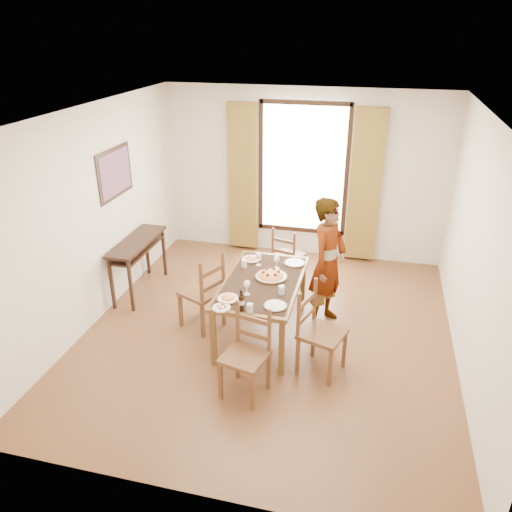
% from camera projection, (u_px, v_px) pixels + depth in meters
% --- Properties ---
extents(ground, '(5.00, 5.00, 0.00)m').
position_uv_depth(ground, '(268.00, 331.00, 6.33)').
color(ground, '#4E2818').
rests_on(ground, ground).
extents(room_shell, '(4.60, 5.10, 2.74)m').
position_uv_depth(room_shell, '(272.00, 214.00, 5.79)').
color(room_shell, beige).
rests_on(room_shell, ground).
extents(console_table, '(0.38, 1.20, 0.80)m').
position_uv_depth(console_table, '(137.00, 248.00, 7.01)').
color(console_table, black).
rests_on(console_table, ground).
extents(dining_table, '(0.90, 1.59, 0.76)m').
position_uv_depth(dining_table, '(262.00, 286.00, 6.01)').
color(dining_table, brown).
rests_on(dining_table, ground).
extents(chair_west, '(0.60, 0.60, 1.03)m').
position_uv_depth(chair_west, '(204.00, 293.00, 6.25)').
color(chair_west, brown).
rests_on(chair_west, ground).
extents(chair_north, '(0.49, 0.49, 0.90)m').
position_uv_depth(chair_north, '(287.00, 257.00, 7.34)').
color(chair_north, brown).
rests_on(chair_north, ground).
extents(chair_south, '(0.52, 0.52, 0.97)m').
position_uv_depth(chair_south, '(246.00, 356.00, 5.13)').
color(chair_south, brown).
rests_on(chair_south, ground).
extents(chair_east, '(0.57, 0.57, 1.02)m').
position_uv_depth(chair_east, '(319.00, 333.00, 5.46)').
color(chair_east, brown).
rests_on(chair_east, ground).
extents(man, '(0.89, 0.82, 1.69)m').
position_uv_depth(man, '(328.00, 263.00, 6.21)').
color(man, gray).
rests_on(man, ground).
extents(plate_sw, '(0.27, 0.27, 0.05)m').
position_uv_depth(plate_sw, '(228.00, 297.00, 5.56)').
color(plate_sw, silver).
rests_on(plate_sw, dining_table).
extents(plate_se, '(0.27, 0.27, 0.05)m').
position_uv_depth(plate_se, '(275.00, 304.00, 5.41)').
color(plate_se, silver).
rests_on(plate_se, dining_table).
extents(plate_nw, '(0.27, 0.27, 0.05)m').
position_uv_depth(plate_nw, '(251.00, 258.00, 6.48)').
color(plate_nw, silver).
rests_on(plate_nw, dining_table).
extents(plate_ne, '(0.27, 0.27, 0.05)m').
position_uv_depth(plate_ne, '(295.00, 262.00, 6.37)').
color(plate_ne, silver).
rests_on(plate_ne, dining_table).
extents(pasta_platter, '(0.40, 0.40, 0.10)m').
position_uv_depth(pasta_platter, '(271.00, 274.00, 6.02)').
color(pasta_platter, red).
rests_on(pasta_platter, dining_table).
extents(caprese_plate, '(0.20, 0.20, 0.04)m').
position_uv_depth(caprese_plate, '(221.00, 307.00, 5.38)').
color(caprese_plate, silver).
rests_on(caprese_plate, dining_table).
extents(wine_glass_a, '(0.08, 0.08, 0.18)m').
position_uv_depth(wine_glass_a, '(247.00, 287.00, 5.63)').
color(wine_glass_a, white).
rests_on(wine_glass_a, dining_table).
extents(wine_glass_b, '(0.08, 0.08, 0.18)m').
position_uv_depth(wine_glass_b, '(277.00, 262.00, 6.22)').
color(wine_glass_b, white).
rests_on(wine_glass_b, dining_table).
extents(wine_glass_c, '(0.08, 0.08, 0.18)m').
position_uv_depth(wine_glass_c, '(259.00, 259.00, 6.31)').
color(wine_glass_c, white).
rests_on(wine_glass_c, dining_table).
extents(tumbler_a, '(0.07, 0.07, 0.10)m').
position_uv_depth(tumbler_a, '(282.00, 290.00, 5.66)').
color(tumbler_a, silver).
rests_on(tumbler_a, dining_table).
extents(tumbler_b, '(0.07, 0.07, 0.10)m').
position_uv_depth(tumbler_b, '(244.00, 264.00, 6.27)').
color(tumbler_b, silver).
rests_on(tumbler_b, dining_table).
extents(tumbler_c, '(0.07, 0.07, 0.10)m').
position_uv_depth(tumbler_c, '(250.00, 308.00, 5.30)').
color(tumbler_c, silver).
rests_on(tumbler_c, dining_table).
extents(wine_bottle, '(0.07, 0.07, 0.25)m').
position_uv_depth(wine_bottle, '(241.00, 300.00, 5.31)').
color(wine_bottle, black).
rests_on(wine_bottle, dining_table).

